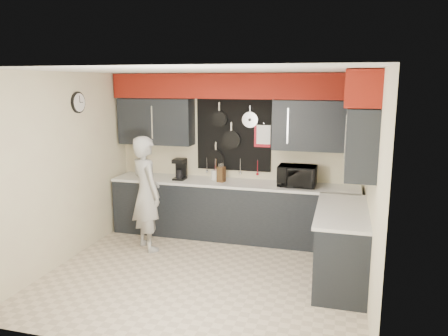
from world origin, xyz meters
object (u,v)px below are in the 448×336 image
(utensil_crock, at_px, (215,175))
(knife_block, at_px, (221,174))
(person, at_px, (146,193))
(microwave, at_px, (297,176))
(coffee_maker, at_px, (180,169))

(utensil_crock, bearing_deg, knife_block, -41.45)
(person, bearing_deg, utensil_crock, -92.94)
(microwave, distance_m, utensil_crock, 1.32)
(person, bearing_deg, coffee_maker, -68.53)
(microwave, xyz_separation_m, coffee_maker, (-1.87, -0.03, 0.02))
(microwave, bearing_deg, utensil_crock, 177.16)
(microwave, height_order, utensil_crock, microwave)
(coffee_maker, height_order, person, person)
(knife_block, relative_size, person, 0.14)
(coffee_maker, bearing_deg, knife_block, -1.46)
(utensil_crock, xyz_separation_m, person, (-0.80, -0.86, -0.15))
(utensil_crock, height_order, coffee_maker, coffee_maker)
(utensil_crock, distance_m, coffee_maker, 0.57)
(microwave, height_order, coffee_maker, coffee_maker)
(microwave, relative_size, utensil_crock, 3.61)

